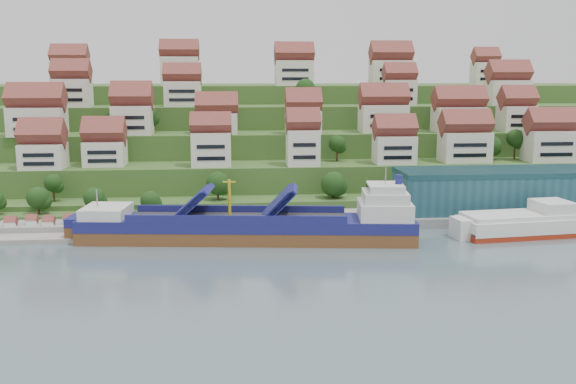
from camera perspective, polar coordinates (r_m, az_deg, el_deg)
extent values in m
plane|color=slate|center=(136.43, 2.67, -4.33)|extent=(300.00, 300.00, 0.00)
cube|color=gray|center=(154.30, 9.30, -2.30)|extent=(180.00, 14.00, 2.20)
cube|color=gray|center=(152.06, -20.24, -3.24)|extent=(45.00, 20.00, 1.00)
cube|color=#2D4C1E|center=(219.91, -0.36, 1.84)|extent=(260.00, 128.00, 4.00)
cube|color=#2D4C1E|center=(224.36, -0.47, 2.91)|extent=(260.00, 118.00, 11.00)
cube|color=#2D4C1E|center=(231.86, -0.63, 4.03)|extent=(260.00, 102.00, 18.00)
cube|color=#2D4C1E|center=(239.44, -0.78, 5.07)|extent=(260.00, 86.00, 25.00)
cube|color=#2D4C1E|center=(248.13, -0.94, 5.95)|extent=(260.00, 68.00, 31.00)
cube|color=silver|center=(175.46, -20.92, 3.00)|extent=(10.72, 8.66, 6.36)
cube|color=silver|center=(175.98, -15.94, 3.32)|extent=(10.42, 8.57, 6.42)
cube|color=silver|center=(169.07, -6.83, 3.79)|extent=(10.24, 7.03, 8.87)
cube|color=silver|center=(169.45, 1.33, 3.97)|extent=(8.41, 7.62, 9.41)
cube|color=silver|center=(175.47, 9.42, 3.73)|extent=(10.70, 7.73, 7.49)
cube|color=silver|center=(183.38, 15.43, 3.88)|extent=(13.05, 8.26, 8.15)
cube|color=silver|center=(191.64, 22.21, 3.81)|extent=(12.99, 8.31, 8.55)
cube|color=silver|center=(190.26, -21.37, 5.84)|extent=(14.64, 8.90, 7.83)
cube|color=silver|center=(187.27, -13.64, 6.24)|extent=(10.94, 8.98, 8.09)
cube|color=silver|center=(185.46, -6.33, 6.08)|extent=(11.56, 7.90, 5.89)
cube|color=silver|center=(184.16, 1.36, 6.22)|extent=(9.70, 8.56, 6.55)
cube|color=silver|center=(191.86, 8.45, 6.49)|extent=(13.57, 8.36, 7.96)
cube|color=silver|center=(196.54, 14.91, 6.25)|extent=(14.49, 8.18, 7.33)
cube|color=silver|center=(204.86, 19.64, 6.17)|extent=(9.83, 8.04, 7.47)
cube|color=silver|center=(205.62, -18.63, 8.33)|extent=(10.82, 7.86, 8.42)
cube|color=silver|center=(202.60, -9.34, 8.60)|extent=(11.11, 7.30, 7.68)
cube|color=silver|center=(208.23, 9.85, 8.68)|extent=(9.79, 7.14, 8.05)
cube|color=silver|center=(220.39, 18.91, 8.35)|extent=(12.85, 8.47, 7.92)
cube|color=silver|center=(226.39, -18.76, 9.87)|extent=(11.40, 8.03, 7.52)
cube|color=silver|center=(218.20, -9.58, 10.52)|extent=(12.23, 7.51, 9.46)
cube|color=silver|center=(221.05, 0.55, 10.52)|extent=(12.68, 8.15, 8.39)
cube|color=silver|center=(227.50, 9.10, 10.40)|extent=(13.71, 8.73, 8.49)
cube|color=silver|center=(241.73, 17.10, 10.00)|extent=(8.63, 7.05, 7.93)
ellipsoid|color=#1E4316|center=(166.50, -20.16, 0.76)|extent=(4.33, 4.33, 4.33)
ellipsoid|color=#1E4316|center=(161.18, 4.05, 0.71)|extent=(6.30, 6.30, 6.30)
ellipsoid|color=#1E4316|center=(159.24, -6.26, 0.77)|extent=(5.72, 5.72, 5.72)
ellipsoid|color=#1E4316|center=(189.61, 17.62, 3.94)|extent=(5.54, 5.54, 5.54)
ellipsoid|color=#1E4316|center=(192.19, 19.57, 4.54)|extent=(5.06, 5.06, 5.06)
ellipsoid|color=#1E4316|center=(177.81, 4.39, 4.31)|extent=(4.61, 4.61, 4.61)
ellipsoid|color=#1E4316|center=(200.99, 13.25, 7.08)|extent=(4.89, 4.89, 4.89)
ellipsoid|color=#1E4316|center=(193.62, -15.44, 6.15)|extent=(5.16, 5.16, 5.16)
ellipsoid|color=#1E4316|center=(190.53, -12.35, 6.64)|extent=(5.74, 5.74, 5.74)
ellipsoid|color=#1E4316|center=(205.38, 1.55, 9.18)|extent=(6.20, 6.20, 6.20)
ellipsoid|color=#1E4316|center=(213.03, 8.94, 8.87)|extent=(4.34, 4.34, 4.34)
ellipsoid|color=#1E4316|center=(212.40, 10.37, 8.61)|extent=(4.18, 4.18, 4.18)
ellipsoid|color=#1E4316|center=(158.68, -21.34, -0.50)|extent=(5.16, 5.16, 5.16)
ellipsoid|color=#1E4316|center=(155.64, -16.83, -0.53)|extent=(5.02, 5.02, 5.02)
ellipsoid|color=#1E4316|center=(153.70, -12.14, -0.78)|extent=(4.69, 4.69, 4.69)
cube|color=#214E5A|center=(165.80, 19.96, 0.23)|extent=(60.00, 15.00, 10.00)
cylinder|color=gray|center=(148.03, 9.08, -0.82)|extent=(0.16, 0.16, 8.00)
cube|color=maroon|center=(147.53, 9.35, 0.56)|extent=(1.20, 0.05, 0.80)
cube|color=white|center=(152.15, -23.38, -2.83)|extent=(2.40, 2.20, 2.20)
cube|color=white|center=(152.34, -21.78, -2.70)|extent=(2.40, 2.20, 2.20)
cube|color=white|center=(149.83, -20.47, -2.82)|extent=(2.40, 2.20, 2.20)
cube|color=white|center=(150.23, -18.85, -2.69)|extent=(2.40, 2.20, 2.20)
cube|color=brown|center=(136.04, -3.66, -3.94)|extent=(71.18, 18.85, 4.51)
cube|color=navy|center=(135.36, -3.67, -2.76)|extent=(71.19, 18.96, 2.35)
cube|color=silver|center=(140.68, -15.86, -1.70)|extent=(10.15, 11.26, 2.35)
cube|color=#262628|center=(135.27, -4.44, -2.27)|extent=(45.89, 14.33, 0.27)
cube|color=navy|center=(136.01, -8.62, -0.97)|extent=(7.86, 10.68, 6.24)
cube|color=navy|center=(134.05, -1.00, -1.02)|extent=(7.52, 10.64, 6.60)
cylinder|color=gold|center=(134.66, -5.23, -0.62)|extent=(0.70, 0.70, 8.12)
cube|color=silver|center=(135.26, 8.60, -1.62)|extent=(11.94, 11.47, 3.61)
cube|color=silver|center=(134.70, 8.63, -0.41)|extent=(10.02, 10.18, 2.26)
cube|color=silver|center=(134.36, 8.66, 0.38)|extent=(8.11, 8.90, 1.62)
cylinder|color=navy|center=(134.44, 9.82, 1.09)|extent=(1.60, 1.60, 1.99)
cube|color=maroon|center=(149.88, 20.11, -3.40)|extent=(28.51, 13.09, 2.39)
cube|color=silver|center=(149.43, 20.16, -2.65)|extent=(28.52, 13.19, 2.94)
cube|color=silver|center=(149.05, 20.21, -1.96)|extent=(27.03, 11.94, 1.10)
cube|color=silver|center=(152.45, 22.45, -1.25)|extent=(8.20, 8.85, 2.76)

